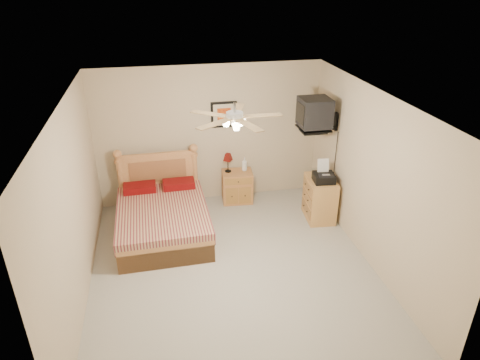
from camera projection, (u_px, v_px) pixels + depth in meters
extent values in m
plane|color=#9C988D|center=(233.00, 269.00, 6.20)|extent=(4.50, 4.50, 0.00)
cube|color=white|center=(231.00, 101.00, 5.09)|extent=(4.00, 4.50, 0.04)
cube|color=#C0AD8D|center=(209.00, 135.00, 7.62)|extent=(4.00, 0.04, 2.50)
cube|color=#C0AD8D|center=(280.00, 314.00, 3.67)|extent=(4.00, 0.04, 2.50)
cube|color=#C0AD8D|center=(74.00, 208.00, 5.29)|extent=(0.04, 4.50, 2.50)
cube|color=#C0AD8D|center=(372.00, 180.00, 6.00)|extent=(0.04, 4.50, 2.50)
cube|color=#B57340|center=(237.00, 186.00, 7.91)|extent=(0.58, 0.45, 0.59)
imported|color=white|center=(244.00, 164.00, 7.79)|extent=(0.10, 0.11, 0.25)
cube|color=black|center=(224.00, 115.00, 7.49)|extent=(0.46, 0.04, 0.46)
cube|color=#BB874B|center=(320.00, 199.00, 7.33)|extent=(0.49, 0.67, 0.75)
imported|color=beige|center=(315.00, 174.00, 7.32)|extent=(0.29, 0.34, 0.03)
imported|color=gray|center=(315.00, 172.00, 7.32)|extent=(0.22, 0.27, 0.02)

